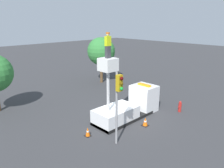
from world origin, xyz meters
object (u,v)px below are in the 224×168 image
object	(u,v)px
traffic_light_pole	(118,95)
fire_hydrant	(180,107)
bucket_truck	(128,106)
tree_right_bg	(101,51)
traffic_cone_curbside	(145,122)
traffic_cone_rear	(88,132)
worker	(108,45)

from	to	relation	value
traffic_light_pole	fire_hydrant	xyz separation A→B (m)	(7.60, -0.12, -2.92)
bucket_truck	tree_right_bg	xyz separation A→B (m)	(5.37, 9.37, 2.98)
bucket_truck	traffic_cone_curbside	bearing A→B (deg)	-97.30
bucket_truck	traffic_cone_rear	distance (m)	4.39
worker	fire_hydrant	xyz separation A→B (m)	(6.29, -2.43, -5.58)
traffic_cone_curbside	traffic_cone_rear	bearing A→B (deg)	156.10
worker	traffic_light_pole	world-z (taller)	worker
traffic_cone_rear	fire_hydrant	bearing A→B (deg)	-15.31
bucket_truck	worker	size ratio (longest dim) A/B	3.50
bucket_truck	fire_hydrant	bearing A→B (deg)	-31.06
bucket_truck	tree_right_bg	size ratio (longest dim) A/B	1.07
traffic_cone_rear	traffic_cone_curbside	size ratio (longest dim) A/B	0.99
traffic_light_pole	tree_right_bg	xyz separation A→B (m)	(8.95, 11.68, 0.59)
worker	traffic_cone_rear	xyz separation A→B (m)	(-2.07, -0.14, -5.75)
tree_right_bg	traffic_light_pole	bearing A→B (deg)	-127.48
bucket_truck	fire_hydrant	world-z (taller)	bucket_truck
traffic_cone_rear	tree_right_bg	size ratio (longest dim) A/B	0.11
fire_hydrant	traffic_cone_rear	world-z (taller)	fire_hydrant
traffic_cone_curbside	tree_right_bg	distance (m)	13.16
tree_right_bg	bucket_truck	bearing A→B (deg)	-119.84
traffic_cone_rear	tree_right_bg	distance (m)	14.08
bucket_truck	traffic_light_pole	xyz separation A→B (m)	(-3.58, -2.31, 2.40)
fire_hydrant	traffic_cone_curbside	world-z (taller)	fire_hydrant
fire_hydrant	tree_right_bg	world-z (taller)	tree_right_bg
traffic_light_pole	traffic_cone_rear	distance (m)	3.85
bucket_truck	tree_right_bg	bearing A→B (deg)	60.16
traffic_cone_curbside	bucket_truck	bearing A→B (deg)	82.70
worker	fire_hydrant	distance (m)	8.75
traffic_light_pole	fire_hydrant	world-z (taller)	traffic_light_pole
worker	traffic_light_pole	xyz separation A→B (m)	(-1.31, -2.31, -2.66)
fire_hydrant	bucket_truck	bearing A→B (deg)	148.94
worker	tree_right_bg	distance (m)	12.27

